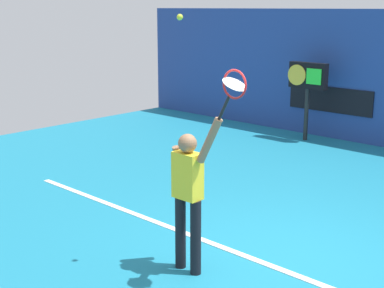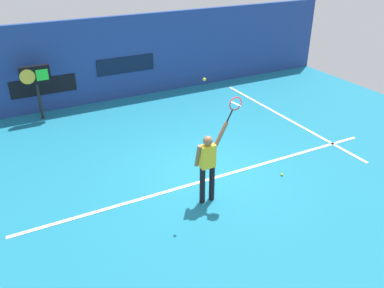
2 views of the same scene
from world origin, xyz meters
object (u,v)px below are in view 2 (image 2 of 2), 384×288
at_px(tennis_racket, 235,105).
at_px(scoreboard_clock, 35,78).
at_px(spare_ball, 282,175).
at_px(tennis_player, 208,163).
at_px(tennis_ball, 204,79).

relative_size(tennis_racket, scoreboard_clock, 0.33).
bearing_deg(scoreboard_clock, tennis_racket, -64.32).
height_order(tennis_racket, scoreboard_clock, tennis_racket).
bearing_deg(spare_ball, tennis_player, -178.72).
bearing_deg(scoreboard_clock, tennis_ball, -69.82).
relative_size(tennis_ball, scoreboard_clock, 0.04).
bearing_deg(tennis_ball, tennis_player, 3.10).
distance_m(tennis_player, tennis_ball, 1.98).
bearing_deg(scoreboard_clock, tennis_player, -68.92).
relative_size(tennis_racket, spare_ball, 9.04).
relative_size(scoreboard_clock, spare_ball, 27.04).
xyz_separation_m(tennis_racket, spare_ball, (1.62, 0.05, -2.26)).
xyz_separation_m(tennis_player, tennis_racket, (0.65, -0.00, 1.28)).
bearing_deg(tennis_player, tennis_racket, -0.38).
distance_m(scoreboard_clock, spare_ball, 8.40).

